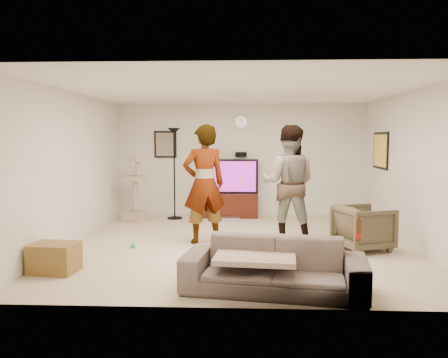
{
  "coord_description": "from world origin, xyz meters",
  "views": [
    {
      "loc": [
        0.05,
        -7.15,
        1.75
      ],
      "look_at": [
        -0.27,
        0.2,
        1.06
      ],
      "focal_mm": 35.42,
      "sensor_mm": 36.0,
      "label": 1
    }
  ],
  "objects_px": {
    "sofa": "(274,266)",
    "armchair": "(363,228)",
    "tv_stand": "(229,205)",
    "person_left": "(204,184)",
    "person_right": "(288,183)",
    "floor_lamp": "(174,174)",
    "side_table": "(54,258)",
    "tv": "(229,176)",
    "beer_bottle": "(359,230)",
    "cat_tree": "(135,190)"
  },
  "relations": [
    {
      "from": "sofa",
      "to": "armchair",
      "type": "distance_m",
      "value": 2.49
    },
    {
      "from": "tv_stand",
      "to": "person_left",
      "type": "height_order",
      "value": "person_left"
    },
    {
      "from": "person_right",
      "to": "sofa",
      "type": "bearing_deg",
      "value": 90.97
    },
    {
      "from": "person_left",
      "to": "sofa",
      "type": "bearing_deg",
      "value": 92.0
    },
    {
      "from": "floor_lamp",
      "to": "side_table",
      "type": "height_order",
      "value": "floor_lamp"
    },
    {
      "from": "floor_lamp",
      "to": "person_left",
      "type": "height_order",
      "value": "person_left"
    },
    {
      "from": "tv",
      "to": "beer_bottle",
      "type": "bearing_deg",
      "value": -71.31
    },
    {
      "from": "cat_tree",
      "to": "armchair",
      "type": "height_order",
      "value": "cat_tree"
    },
    {
      "from": "tv",
      "to": "person_right",
      "type": "xyz_separation_m",
      "value": [
        1.07,
        -2.19,
        0.08
      ]
    },
    {
      "from": "cat_tree",
      "to": "side_table",
      "type": "xyz_separation_m",
      "value": [
        -0.19,
        -3.56,
        -0.48
      ]
    },
    {
      "from": "armchair",
      "to": "cat_tree",
      "type": "bearing_deg",
      "value": 43.02
    },
    {
      "from": "sofa",
      "to": "side_table",
      "type": "xyz_separation_m",
      "value": [
        -2.8,
        0.6,
        -0.11
      ]
    },
    {
      "from": "cat_tree",
      "to": "armchair",
      "type": "distance_m",
      "value": 4.7
    },
    {
      "from": "tv_stand",
      "to": "cat_tree",
      "type": "distance_m",
      "value": 2.07
    },
    {
      "from": "tv_stand",
      "to": "person_left",
      "type": "relative_size",
      "value": 0.64
    },
    {
      "from": "person_right",
      "to": "beer_bottle",
      "type": "height_order",
      "value": "person_right"
    },
    {
      "from": "cat_tree",
      "to": "person_right",
      "type": "xyz_separation_m",
      "value": [
        3.03,
        -1.62,
        0.31
      ]
    },
    {
      "from": "tv",
      "to": "side_table",
      "type": "bearing_deg",
      "value": -117.38
    },
    {
      "from": "cat_tree",
      "to": "person_right",
      "type": "bearing_deg",
      "value": -28.09
    },
    {
      "from": "tv",
      "to": "sofa",
      "type": "relative_size",
      "value": 0.62
    },
    {
      "from": "tv",
      "to": "armchair",
      "type": "distance_m",
      "value": 3.58
    },
    {
      "from": "tv_stand",
      "to": "person_right",
      "type": "distance_m",
      "value": 2.54
    },
    {
      "from": "tv",
      "to": "person_right",
      "type": "relative_size",
      "value": 0.65
    },
    {
      "from": "beer_bottle",
      "to": "person_left",
      "type": "bearing_deg",
      "value": 129.97
    },
    {
      "from": "cat_tree",
      "to": "person_left",
      "type": "relative_size",
      "value": 0.68
    },
    {
      "from": "cat_tree",
      "to": "beer_bottle",
      "type": "height_order",
      "value": "cat_tree"
    },
    {
      "from": "beer_bottle",
      "to": "armchair",
      "type": "height_order",
      "value": "beer_bottle"
    },
    {
      "from": "side_table",
      "to": "person_right",
      "type": "bearing_deg",
      "value": 31.21
    },
    {
      "from": "floor_lamp",
      "to": "person_left",
      "type": "xyz_separation_m",
      "value": [
        0.84,
        -2.18,
        0.01
      ]
    },
    {
      "from": "beer_bottle",
      "to": "armchair",
      "type": "relative_size",
      "value": 0.33
    },
    {
      "from": "sofa",
      "to": "armchair",
      "type": "relative_size",
      "value": 2.69
    },
    {
      "from": "tv_stand",
      "to": "floor_lamp",
      "type": "height_order",
      "value": "floor_lamp"
    },
    {
      "from": "sofa",
      "to": "cat_tree",
      "type": "bearing_deg",
      "value": 130.77
    },
    {
      "from": "sofa",
      "to": "floor_lamp",
      "type": "bearing_deg",
      "value": 120.86
    },
    {
      "from": "person_right",
      "to": "side_table",
      "type": "height_order",
      "value": "person_right"
    },
    {
      "from": "person_left",
      "to": "tv",
      "type": "bearing_deg",
      "value": -119.13
    },
    {
      "from": "tv",
      "to": "beer_bottle",
      "type": "relative_size",
      "value": 5.08
    },
    {
      "from": "floor_lamp",
      "to": "beer_bottle",
      "type": "distance_m",
      "value": 5.29
    },
    {
      "from": "floor_lamp",
      "to": "sofa",
      "type": "bearing_deg",
      "value": -67.83
    },
    {
      "from": "cat_tree",
      "to": "person_left",
      "type": "height_order",
      "value": "person_left"
    },
    {
      "from": "person_left",
      "to": "armchair",
      "type": "height_order",
      "value": "person_left"
    },
    {
      "from": "tv",
      "to": "cat_tree",
      "type": "height_order",
      "value": "cat_tree"
    },
    {
      "from": "cat_tree",
      "to": "beer_bottle",
      "type": "bearing_deg",
      "value": -49.52
    },
    {
      "from": "person_left",
      "to": "person_right",
      "type": "xyz_separation_m",
      "value": [
        1.41,
        0.24,
        -0.0
      ]
    },
    {
      "from": "tv_stand",
      "to": "beer_bottle",
      "type": "bearing_deg",
      "value": -71.31
    },
    {
      "from": "floor_lamp",
      "to": "tv_stand",
      "type": "bearing_deg",
      "value": 11.77
    },
    {
      "from": "tv",
      "to": "armchair",
      "type": "xyz_separation_m",
      "value": [
        2.19,
        -2.77,
        -0.56
      ]
    },
    {
      "from": "person_right",
      "to": "sofa",
      "type": "xyz_separation_m",
      "value": [
        -0.42,
        -2.55,
        -0.68
      ]
    },
    {
      "from": "tv_stand",
      "to": "tv",
      "type": "relative_size",
      "value": 1.0
    },
    {
      "from": "tv",
      "to": "cat_tree",
      "type": "xyz_separation_m",
      "value": [
        -1.95,
        -0.57,
        -0.24
      ]
    }
  ]
}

